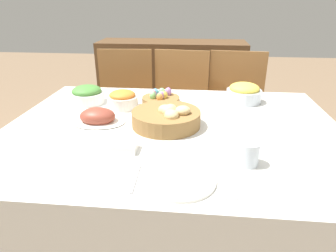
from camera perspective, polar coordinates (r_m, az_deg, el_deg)
ground_plane at (r=1.81m, az=0.72°, el=-22.28°), size 12.00×12.00×0.00m
dining_table at (r=1.57m, az=0.79°, el=-12.70°), size 1.54×1.19×0.75m
chair_far_right at (r=2.33m, az=12.59°, el=2.73°), size 0.45×0.45×0.93m
chair_far_center at (r=2.32m, az=2.02°, el=3.16°), size 0.46×0.46×0.93m
chair_far_left at (r=2.38m, az=-8.22°, el=3.49°), size 0.45×0.45×0.93m
sideboard at (r=3.20m, az=0.73°, el=7.96°), size 1.48×0.44×0.88m
bread_basket at (r=1.37m, az=-0.24°, el=1.61°), size 0.31×0.31×0.11m
egg_basket at (r=1.68m, az=-1.41°, el=5.26°), size 0.21×0.21×0.08m
ham_platter at (r=1.45m, az=-13.25°, el=1.60°), size 0.26×0.18×0.08m
pineapple_bowl at (r=1.75m, az=14.27°, el=6.14°), size 0.20×0.20×0.11m
green_salad_bowl at (r=1.74m, az=-15.16°, el=5.79°), size 0.19×0.19×0.10m
carrot_bowl at (r=1.62m, az=-8.66°, el=5.04°), size 0.16×0.16×0.10m
dinner_plate at (r=0.98m, az=2.17°, el=-10.21°), size 0.24×0.24×0.01m
fork at (r=1.00m, az=-6.20°, el=-9.82°), size 0.01×0.17×0.00m
knife at (r=0.99m, az=10.68°, el=-10.63°), size 0.01×0.17×0.00m
spoon at (r=0.99m, az=12.43°, el=-10.66°), size 0.01×0.17×0.00m
drinking_cup at (r=1.09m, az=14.99°, el=-5.07°), size 0.08×0.08×0.09m
butter_dish at (r=1.18m, az=-9.12°, el=-3.90°), size 0.13×0.08×0.03m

